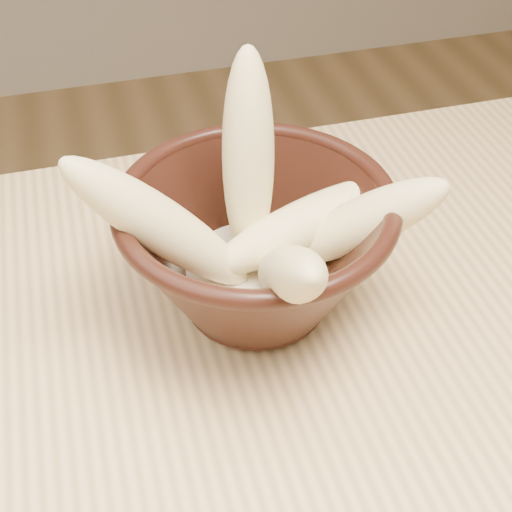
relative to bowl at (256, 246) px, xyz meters
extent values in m
cube|color=#E1B57B|center=(-0.06, -0.15, -0.09)|extent=(1.20, 0.80, 0.04)
cylinder|color=black|center=(0.00, 0.00, -0.06)|extent=(0.09, 0.09, 0.01)
cylinder|color=black|center=(0.00, 0.00, -0.04)|extent=(0.09, 0.09, 0.01)
torus|color=black|center=(0.00, 0.00, 0.04)|extent=(0.21, 0.21, 0.01)
cylinder|color=beige|center=(0.00, 0.00, -0.03)|extent=(0.12, 0.12, 0.02)
ellipsoid|color=#F5DD91|center=(0.00, 0.03, 0.06)|extent=(0.06, 0.08, 0.17)
ellipsoid|color=#F5DD91|center=(-0.07, 0.00, 0.04)|extent=(0.15, 0.06, 0.15)
ellipsoid|color=#F5DD91|center=(0.08, -0.02, 0.02)|extent=(0.14, 0.10, 0.12)
ellipsoid|color=#F5DD91|center=(0.04, 0.00, 0.01)|extent=(0.17, 0.07, 0.06)
ellipsoid|color=#F5DD91|center=(0.00, -0.07, 0.03)|extent=(0.06, 0.16, 0.14)
camera|label=1|loc=(-0.11, -0.40, 0.36)|focal=50.00mm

